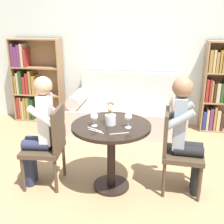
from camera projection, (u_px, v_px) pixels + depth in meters
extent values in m
plane|color=tan|center=(111.00, 186.00, 3.15)|extent=(16.00, 16.00, 0.00)
cube|color=silver|center=(131.00, 45.00, 4.67)|extent=(5.20, 0.05, 2.70)
cylinder|color=black|center=(111.00, 126.00, 2.91)|extent=(0.83, 0.83, 0.03)
cylinder|color=black|center=(111.00, 157.00, 3.03)|extent=(0.09, 0.09, 0.68)
cylinder|color=black|center=(111.00, 185.00, 3.15)|extent=(0.40, 0.40, 0.03)
cube|color=beige|center=(127.00, 119.00, 4.60)|extent=(1.85, 0.80, 0.42)
cube|color=beige|center=(130.00, 87.00, 4.75)|extent=(1.63, 0.16, 0.50)
cylinder|color=beige|center=(78.00, 98.00, 4.62)|extent=(0.22, 0.72, 0.22)
cylinder|color=beige|center=(180.00, 103.00, 4.37)|extent=(0.22, 0.72, 0.22)
cube|color=#93704C|center=(41.00, 79.00, 5.07)|extent=(0.87, 0.02, 1.46)
cube|color=#93704C|center=(15.00, 80.00, 5.01)|extent=(0.02, 0.28, 1.46)
cube|color=#93704C|center=(61.00, 82.00, 4.88)|extent=(0.02, 0.28, 1.46)
cube|color=#93704C|center=(41.00, 119.00, 5.18)|extent=(0.83, 0.28, 0.02)
cube|color=#93704C|center=(39.00, 94.00, 5.02)|extent=(0.83, 0.28, 0.02)
cube|color=#93704C|center=(37.00, 67.00, 4.87)|extent=(0.83, 0.28, 0.02)
cube|color=#93704C|center=(34.00, 39.00, 4.71)|extent=(0.83, 0.28, 0.02)
cube|color=maroon|center=(21.00, 107.00, 5.16)|extent=(0.05, 0.23, 0.41)
cube|color=olive|center=(23.00, 107.00, 5.15)|extent=(0.03, 0.23, 0.41)
cube|color=tan|center=(25.00, 109.00, 5.16)|extent=(0.03, 0.23, 0.34)
cube|color=olive|center=(27.00, 107.00, 5.14)|extent=(0.04, 0.23, 0.41)
cube|color=olive|center=(30.00, 107.00, 5.13)|extent=(0.04, 0.23, 0.41)
cube|color=#234723|center=(32.00, 107.00, 5.13)|extent=(0.03, 0.23, 0.41)
cube|color=#234723|center=(34.00, 108.00, 5.12)|extent=(0.03, 0.23, 0.39)
cube|color=olive|center=(18.00, 84.00, 5.02)|extent=(0.03, 0.23, 0.31)
cube|color=tan|center=(20.00, 83.00, 5.00)|extent=(0.04, 0.23, 0.37)
cube|color=#234723|center=(23.00, 82.00, 4.99)|extent=(0.05, 0.23, 0.41)
cube|color=maroon|center=(26.00, 85.00, 5.00)|extent=(0.05, 0.23, 0.30)
cube|color=maroon|center=(29.00, 83.00, 4.98)|extent=(0.04, 0.23, 0.37)
cube|color=olive|center=(32.00, 82.00, 4.96)|extent=(0.04, 0.23, 0.41)
cube|color=olive|center=(35.00, 84.00, 4.97)|extent=(0.05, 0.23, 0.32)
cube|color=#602D5B|center=(15.00, 55.00, 4.85)|extent=(0.05, 0.23, 0.39)
cube|color=#602D5B|center=(18.00, 57.00, 4.85)|extent=(0.05, 0.23, 0.34)
cube|color=#602D5B|center=(21.00, 55.00, 4.84)|extent=(0.05, 0.23, 0.37)
cube|color=tan|center=(24.00, 55.00, 4.83)|extent=(0.04, 0.23, 0.39)
cube|color=maroon|center=(27.00, 57.00, 4.83)|extent=(0.03, 0.23, 0.31)
cube|color=#93704C|center=(204.00, 87.00, 4.52)|extent=(0.02, 0.28, 1.46)
cube|color=navy|center=(203.00, 119.00, 4.69)|extent=(0.05, 0.23, 0.31)
cube|color=tan|center=(207.00, 118.00, 4.67)|extent=(0.04, 0.23, 0.34)
cube|color=#602D5B|center=(210.00, 118.00, 4.66)|extent=(0.05, 0.23, 0.37)
cube|color=olive|center=(214.00, 117.00, 4.65)|extent=(0.04, 0.23, 0.40)
cube|color=tan|center=(217.00, 119.00, 4.65)|extent=(0.05, 0.23, 0.34)
cube|color=#332319|center=(221.00, 120.00, 4.65)|extent=(0.04, 0.23, 0.30)
cube|color=maroon|center=(206.00, 90.00, 4.52)|extent=(0.04, 0.23, 0.37)
cube|color=maroon|center=(209.00, 90.00, 4.52)|extent=(0.03, 0.23, 0.36)
cube|color=olive|center=(211.00, 90.00, 4.51)|extent=(0.03, 0.23, 0.35)
cube|color=#332319|center=(214.00, 92.00, 4.52)|extent=(0.04, 0.23, 0.30)
cube|color=tan|center=(217.00, 92.00, 4.51)|extent=(0.05, 0.23, 0.31)
cube|color=#234723|center=(221.00, 92.00, 4.50)|extent=(0.04, 0.23, 0.31)
cube|color=olive|center=(210.00, 61.00, 4.37)|extent=(0.05, 0.23, 0.34)
cube|color=tan|center=(214.00, 61.00, 4.36)|extent=(0.04, 0.23, 0.35)
cube|color=olive|center=(217.00, 62.00, 4.36)|extent=(0.04, 0.23, 0.31)
cube|color=olive|center=(220.00, 61.00, 4.35)|extent=(0.03, 0.23, 0.34)
cube|color=olive|center=(223.00, 60.00, 4.34)|extent=(0.03, 0.23, 0.36)
cylinder|color=#473828|center=(34.00, 159.00, 3.34)|extent=(0.04, 0.04, 0.40)
cylinder|color=#473828|center=(23.00, 175.00, 3.00)|extent=(0.04, 0.04, 0.40)
cylinder|color=#473828|center=(64.00, 160.00, 3.31)|extent=(0.04, 0.04, 0.40)
cylinder|color=#473828|center=(56.00, 176.00, 2.98)|extent=(0.04, 0.04, 0.40)
cube|color=#473828|center=(43.00, 149.00, 3.08)|extent=(0.45, 0.45, 0.05)
cube|color=#473828|center=(58.00, 129.00, 2.99)|extent=(0.07, 0.38, 0.45)
cylinder|color=#473828|center=(199.00, 184.00, 2.84)|extent=(0.04, 0.04, 0.40)
cylinder|color=#473828|center=(197.00, 167.00, 3.17)|extent=(0.04, 0.04, 0.40)
cylinder|color=#473828|center=(164.00, 180.00, 2.91)|extent=(0.04, 0.04, 0.40)
cylinder|color=#473828|center=(165.00, 163.00, 3.24)|extent=(0.04, 0.04, 0.40)
cube|color=#473828|center=(183.00, 154.00, 2.97)|extent=(0.44, 0.44, 0.05)
cube|color=#473828|center=(166.00, 131.00, 2.92)|extent=(0.06, 0.38, 0.45)
cylinder|color=#282D47|center=(32.00, 162.00, 3.21)|extent=(0.11, 0.11, 0.45)
cylinder|color=#282D47|center=(29.00, 167.00, 3.11)|extent=(0.11, 0.11, 0.45)
cylinder|color=#282D47|center=(39.00, 141.00, 3.11)|extent=(0.31, 0.13, 0.11)
cylinder|color=#282D47|center=(36.00, 145.00, 3.01)|extent=(0.31, 0.13, 0.11)
cube|color=white|center=(46.00, 120.00, 2.96)|extent=(0.14, 0.21, 0.54)
cylinder|color=white|center=(49.00, 108.00, 3.06)|extent=(0.29, 0.09, 0.23)
cylinder|color=white|center=(41.00, 116.00, 2.81)|extent=(0.29, 0.09, 0.23)
sphere|color=tan|center=(43.00, 86.00, 2.84)|extent=(0.19, 0.19, 0.19)
cylinder|color=black|center=(197.00, 176.00, 2.94)|extent=(0.11, 0.11, 0.45)
cylinder|color=black|center=(196.00, 170.00, 3.05)|extent=(0.11, 0.11, 0.45)
cylinder|color=black|center=(189.00, 151.00, 2.88)|extent=(0.31, 0.13, 0.11)
cylinder|color=black|center=(188.00, 146.00, 2.98)|extent=(0.31, 0.13, 0.11)
cube|color=#93A3B2|center=(180.00, 123.00, 2.86)|extent=(0.13, 0.21, 0.55)
cylinder|color=#93A3B2|center=(180.00, 120.00, 2.71)|extent=(0.29, 0.09, 0.23)
cylinder|color=#93A3B2|center=(180.00, 111.00, 2.96)|extent=(0.29, 0.09, 0.23)
sphere|color=#936B4C|center=(183.00, 87.00, 2.74)|extent=(0.21, 0.21, 0.21)
cylinder|color=white|center=(94.00, 126.00, 2.87)|extent=(0.06, 0.06, 0.00)
cylinder|color=white|center=(94.00, 123.00, 2.86)|extent=(0.01, 0.01, 0.06)
sphere|color=white|center=(94.00, 117.00, 2.84)|extent=(0.08, 0.08, 0.08)
sphere|color=maroon|center=(94.00, 118.00, 2.85)|extent=(0.06, 0.06, 0.06)
cylinder|color=white|center=(128.00, 127.00, 2.83)|extent=(0.06, 0.06, 0.00)
cylinder|color=white|center=(128.00, 123.00, 2.81)|extent=(0.01, 0.01, 0.08)
sphere|color=white|center=(128.00, 117.00, 2.79)|extent=(0.08, 0.08, 0.08)
sphere|color=maroon|center=(128.00, 118.00, 2.79)|extent=(0.06, 0.06, 0.06)
cylinder|color=silver|center=(110.00, 120.00, 2.89)|extent=(0.11, 0.11, 0.10)
cylinder|color=#4C7A42|center=(110.00, 109.00, 2.85)|extent=(0.01, 0.01, 0.14)
sphere|color=#D16684|center=(110.00, 102.00, 2.83)|extent=(0.04, 0.04, 0.04)
cylinder|color=#4C7A42|center=(108.00, 109.00, 2.84)|extent=(0.00, 0.00, 0.13)
sphere|color=#E07F4C|center=(108.00, 103.00, 2.82)|extent=(0.04, 0.04, 0.04)
cylinder|color=#4C7A42|center=(110.00, 113.00, 2.84)|extent=(0.01, 0.00, 0.06)
sphere|color=#E07F4C|center=(110.00, 110.00, 2.83)|extent=(0.04, 0.04, 0.04)
cylinder|color=#4C7A42|center=(113.00, 109.00, 2.85)|extent=(0.00, 0.01, 0.13)
sphere|color=#E07F4C|center=(113.00, 103.00, 2.83)|extent=(0.04, 0.04, 0.04)
cylinder|color=#4C7A42|center=(110.00, 108.00, 2.87)|extent=(0.00, 0.00, 0.14)
sphere|color=#EACC4C|center=(110.00, 102.00, 2.85)|extent=(0.04, 0.04, 0.04)
cube|color=silver|center=(119.00, 133.00, 2.68)|extent=(0.18, 0.08, 0.00)
cube|color=silver|center=(94.00, 129.00, 2.78)|extent=(0.17, 0.11, 0.00)
cube|color=silver|center=(96.00, 131.00, 2.74)|extent=(0.18, 0.09, 0.00)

